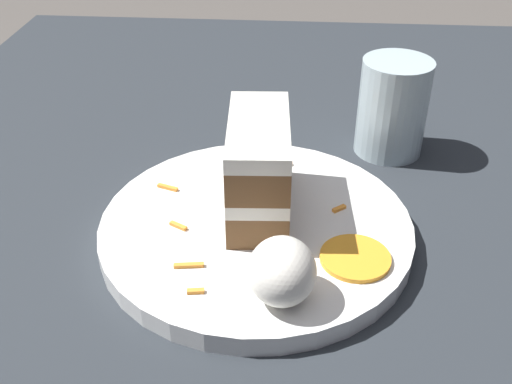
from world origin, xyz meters
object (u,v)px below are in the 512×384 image
plate (256,229)px  orange_garnish (355,258)px  cream_dollop (282,271)px  drinking_glass (392,113)px  cake_slice (259,167)px

plate → orange_garnish: size_ratio=4.79×
cream_dollop → drinking_glass: size_ratio=0.54×
cream_dollop → drinking_glass: (0.25, -0.11, 0.00)m
plate → drinking_glass: size_ratio=2.65×
plate → drinking_glass: (0.16, -0.13, 0.03)m
cake_slice → drinking_glass: 0.19m
cake_slice → drinking_glass: (0.14, -0.13, -0.02)m
drinking_glass → plate: bearing=141.2°
cream_dollop → plate: bearing=15.5°
orange_garnish → drinking_glass: drinking_glass is taller
drinking_glass → orange_garnish: bearing=166.8°
cream_dollop → drinking_glass: drinking_glass is taller
plate → orange_garnish: bearing=-119.4°
cake_slice → drinking_glass: size_ratio=1.20×
cream_dollop → orange_garnish: cream_dollop is taller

